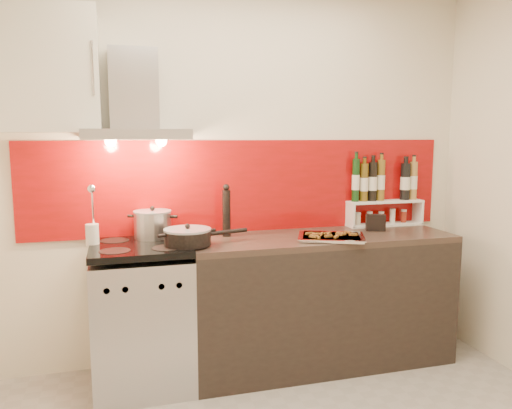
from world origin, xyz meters
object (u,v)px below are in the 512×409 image
object	(u,v)px
range_stove	(142,317)
counter	(320,299)
pepper_mill	(226,211)
stock_pot	(153,224)
saute_pan	(189,237)
baking_tray	(331,237)

from	to	relation	value
range_stove	counter	world-z (taller)	range_stove
range_stove	counter	xyz separation A→B (m)	(1.20, 0.00, 0.01)
pepper_mill	range_stove	bearing A→B (deg)	-165.97
range_stove	stock_pot	distance (m)	0.59
counter	stock_pot	bearing A→B (deg)	171.04
stock_pot	pepper_mill	distance (m)	0.49
saute_pan	pepper_mill	distance (m)	0.39
saute_pan	pepper_mill	bearing A→B (deg)	39.93
counter	stock_pot	distance (m)	1.25
counter	baking_tray	world-z (taller)	baking_tray
saute_pan	baking_tray	world-z (taller)	saute_pan
range_stove	baking_tray	bearing A→B (deg)	-6.09
counter	pepper_mill	distance (m)	0.89
pepper_mill	stock_pot	bearing A→B (deg)	175.77
counter	stock_pot	xyz separation A→B (m)	(-1.11, 0.17, 0.55)
stock_pot	baking_tray	distance (m)	1.17
stock_pot	saute_pan	bearing A→B (deg)	-54.92
range_stove	saute_pan	distance (m)	0.60
counter	pepper_mill	xyz separation A→B (m)	(-0.62, 0.14, 0.62)
range_stove	stock_pot	bearing A→B (deg)	62.84
stock_pot	pepper_mill	xyz separation A→B (m)	(0.48, -0.04, 0.07)
baking_tray	saute_pan	bearing A→B (deg)	178.03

